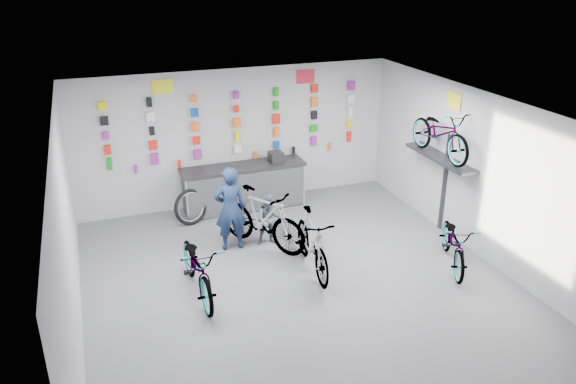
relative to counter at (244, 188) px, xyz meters
name	(u,v)px	position (x,y,z in m)	size (l,w,h in m)	color
floor	(304,290)	(0.00, -3.54, -0.49)	(8.00, 8.00, 0.00)	#57575C
ceiling	(306,115)	(0.00, -3.54, 2.51)	(8.00, 8.00, 0.00)	white
wall_back	(237,137)	(0.00, 0.46, 1.01)	(7.00, 7.00, 0.00)	#BDBDBF
wall_front	(462,372)	(0.00, -7.54, 1.01)	(7.00, 7.00, 0.00)	#BDBDBF
wall_left	(67,245)	(-3.50, -3.54, 1.01)	(8.00, 8.00, 0.00)	#BDBDBF
wall_right	(489,180)	(3.50, -3.54, 1.01)	(8.00, 8.00, 0.00)	#BDBDBF
counter	(244,188)	(0.00, 0.00, 0.00)	(2.70, 0.66, 1.00)	black
merch_wall	(238,125)	(0.02, 0.39, 1.30)	(5.57, 0.08, 1.55)	#119113
wall_bracket	(441,162)	(3.33, -2.34, 0.98)	(0.39, 1.90, 2.00)	#333338
sign_left	(163,87)	(-1.50, 0.44, 2.23)	(0.42, 0.02, 0.30)	#F5FC27
sign_right	(306,77)	(1.60, 0.44, 2.23)	(0.42, 0.02, 0.30)	red
sign_side	(454,101)	(3.48, -2.34, 2.16)	(0.02, 0.40, 0.30)	#F5FC27
bike_left	(198,267)	(-1.66, -3.03, 0.01)	(0.66, 1.91, 1.00)	gray
bike_center	(312,243)	(0.37, -2.98, 0.06)	(0.52, 1.83, 1.10)	gray
bike_right	(454,243)	(2.81, -3.69, -0.03)	(0.60, 1.72, 0.91)	gray
bike_service	(262,218)	(-0.17, -1.84, 0.11)	(0.56, 1.97, 1.18)	gray
bike_wall	(440,133)	(3.25, -2.34, 1.57)	(0.63, 1.80, 0.95)	gray
clerk	(230,209)	(-0.74, -1.69, 0.33)	(0.60, 0.39, 1.64)	#182748
customer	(269,220)	(-0.01, -1.77, 0.03)	(0.50, 0.39, 1.02)	#4D5C6C
spare_wheel	(191,207)	(-1.25, -0.37, -0.11)	(0.79, 0.46, 0.77)	black
register	(276,157)	(0.75, 0.01, 0.62)	(0.28, 0.30, 0.22)	black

